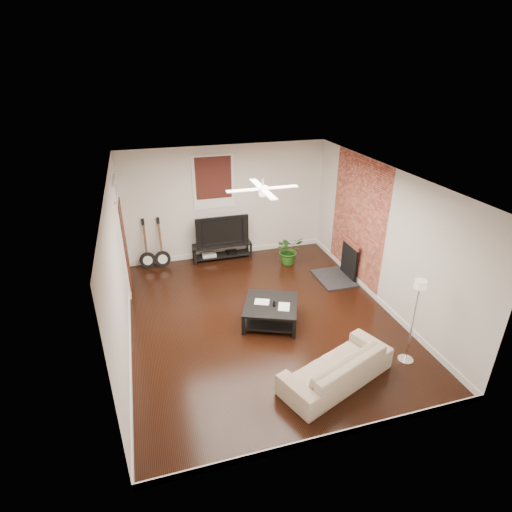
{
  "coord_description": "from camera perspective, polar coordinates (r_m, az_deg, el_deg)",
  "views": [
    {
      "loc": [
        -1.97,
        -6.34,
        4.56
      ],
      "look_at": [
        0.0,
        0.4,
        1.15
      ],
      "focal_mm": 28.4,
      "sensor_mm": 36.0,
      "label": 1
    }
  ],
  "objects": [
    {
      "name": "room",
      "position": [
        7.35,
        0.87,
        0.45
      ],
      "size": [
        5.01,
        6.01,
        2.81
      ],
      "color": "black",
      "rests_on": "ground"
    },
    {
      "name": "brick_accent",
      "position": [
        9.15,
        14.09,
        4.9
      ],
      "size": [
        0.02,
        2.2,
        2.8
      ],
      "primitive_type": "cube",
      "color": "brown",
      "rests_on": "floor"
    },
    {
      "name": "fireplace",
      "position": [
        9.38,
        11.95,
        -0.61
      ],
      "size": [
        0.8,
        1.1,
        0.92
      ],
      "primitive_type": "cube",
      "color": "black",
      "rests_on": "floor"
    },
    {
      "name": "window_back",
      "position": [
        9.81,
        -6.0,
        10.34
      ],
      "size": [
        1.0,
        0.06,
        1.3
      ],
      "primitive_type": "cube",
      "color": "#340F0E",
      "rests_on": "wall_back"
    },
    {
      "name": "door_left",
      "position": [
        8.89,
        -18.25,
        2.69
      ],
      "size": [
        0.08,
        1.0,
        2.5
      ],
      "primitive_type": "cube",
      "color": "white",
      "rests_on": "wall_left"
    },
    {
      "name": "tv_stand",
      "position": [
        10.26,
        -4.78,
        0.69
      ],
      "size": [
        1.46,
        0.39,
        0.41
      ],
      "primitive_type": "cube",
      "color": "black",
      "rests_on": "floor"
    },
    {
      "name": "tv",
      "position": [
        10.04,
        -4.93,
        3.75
      ],
      "size": [
        1.31,
        0.17,
        0.76
      ],
      "primitive_type": "imported",
      "color": "black",
      "rests_on": "tv_stand"
    },
    {
      "name": "coffee_table",
      "position": [
        7.81,
        2.09,
        -7.98
      ],
      "size": [
        1.29,
        1.29,
        0.41
      ],
      "primitive_type": "cube",
      "rotation": [
        0.0,
        0.0,
        -0.4
      ],
      "color": "black",
      "rests_on": "floor"
    },
    {
      "name": "sofa",
      "position": [
        6.62,
        11.27,
        -15.03
      ],
      "size": [
        2.03,
        1.38,
        0.55
      ],
      "primitive_type": "imported",
      "rotation": [
        0.0,
        0.0,
        3.52
      ],
      "color": "tan",
      "rests_on": "floor"
    },
    {
      "name": "floor_lamp",
      "position": [
        7.03,
        21.23,
        -8.69
      ],
      "size": [
        0.33,
        0.33,
        1.55
      ],
      "primitive_type": null,
      "rotation": [
        0.0,
        0.0,
        0.38
      ],
      "color": "silver",
      "rests_on": "floor"
    },
    {
      "name": "potted_plant",
      "position": [
        9.95,
        4.65,
        0.87
      ],
      "size": [
        0.72,
        0.64,
        0.73
      ],
      "primitive_type": "imported",
      "rotation": [
        0.0,
        0.0,
        0.11
      ],
      "color": "#235618",
      "rests_on": "floor"
    },
    {
      "name": "guitar_left",
      "position": [
        9.91,
        -15.27,
        1.51
      ],
      "size": [
        0.41,
        0.31,
        1.24
      ],
      "primitive_type": null,
      "rotation": [
        0.0,
        0.0,
        -0.11
      ],
      "color": "black",
      "rests_on": "floor"
    },
    {
      "name": "guitar_right",
      "position": [
        9.88,
        -13.25,
        1.69
      ],
      "size": [
        0.39,
        0.27,
        1.24
      ],
      "primitive_type": null,
      "rotation": [
        0.0,
        0.0,
        -0.01
      ],
      "color": "black",
      "rests_on": "floor"
    },
    {
      "name": "ceiling_fan",
      "position": [
        6.92,
        0.94,
        9.45
      ],
      "size": [
        1.24,
        1.24,
        0.32
      ],
      "primitive_type": null,
      "color": "white",
      "rests_on": "ceiling"
    }
  ]
}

